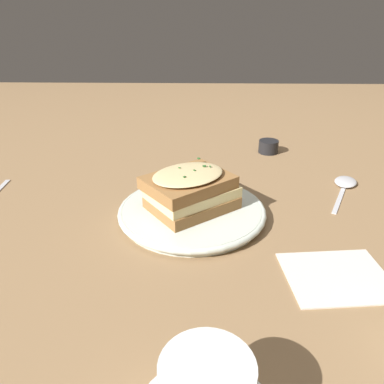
{
  "coord_description": "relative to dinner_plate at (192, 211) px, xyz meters",
  "views": [
    {
      "loc": [
        0.02,
        0.56,
        0.32
      ],
      "look_at": [
        0.03,
        0.01,
        0.05
      ],
      "focal_mm": 35.0,
      "sensor_mm": 36.0,
      "label": 1
    }
  ],
  "objects": [
    {
      "name": "dinner_plate",
      "position": [
        0.0,
        0.0,
        0.0
      ],
      "size": [
        0.25,
        0.25,
        0.02
      ],
      "color": "silver",
      "rests_on": "ground_plane"
    },
    {
      "name": "napkin",
      "position": [
        -0.19,
        0.15,
        -0.01
      ],
      "size": [
        0.14,
        0.12,
        0.0
      ],
      "primitive_type": "cube",
      "rotation": [
        0.0,
        0.0,
        0.1
      ],
      "color": "silver",
      "rests_on": "ground_plane"
    },
    {
      "name": "spoon",
      "position": [
        -0.3,
        -0.13,
        -0.01
      ],
      "size": [
        0.1,
        0.16,
        0.01
      ],
      "rotation": [
        0.0,
        0.0,
        2.68
      ],
      "color": "silver",
      "rests_on": "ground_plane"
    },
    {
      "name": "sandwich",
      "position": [
        0.0,
        0.0,
        0.04
      ],
      "size": [
        0.17,
        0.16,
        0.07
      ],
      "rotation": [
        0.0,
        0.0,
        3.78
      ],
      "color": "olive",
      "rests_on": "dinner_plate"
    },
    {
      "name": "ground_plane",
      "position": [
        -0.03,
        -0.01,
        -0.01
      ],
      "size": [
        2.4,
        2.4,
        0.0
      ],
      "primitive_type": "plane",
      "color": "olive"
    },
    {
      "name": "condiment_pot",
      "position": [
        -0.18,
        -0.31,
        0.01
      ],
      "size": [
        0.05,
        0.05,
        0.03
      ],
      "primitive_type": "cylinder",
      "color": "black",
      "rests_on": "ground_plane"
    }
  ]
}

